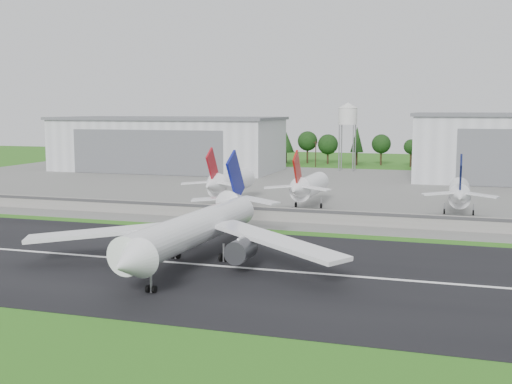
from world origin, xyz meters
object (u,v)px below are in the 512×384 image
(parked_jet_navy, at_px, (459,193))
(parked_jet_red_b, at_px, (307,186))
(parked_jet_red_a, at_px, (228,183))
(main_airliner, at_px, (192,237))

(parked_jet_navy, bearing_deg, parked_jet_red_b, 179.96)
(parked_jet_red_b, bearing_deg, parked_jet_navy, -0.04)
(parked_jet_red_a, distance_m, parked_jet_navy, 61.54)
(parked_jet_red_b, bearing_deg, main_airliner, -94.18)
(main_airliner, xyz_separation_m, parked_jet_red_b, (4.89, 66.99, 1.21))
(main_airliner, distance_m, parked_jet_red_a, 69.35)
(main_airliner, height_order, parked_jet_navy, main_airliner)
(main_airliner, distance_m, parked_jet_navy, 79.99)
(main_airliner, height_order, parked_jet_red_b, main_airliner)
(parked_jet_red_b, height_order, parked_jet_navy, parked_jet_red_b)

